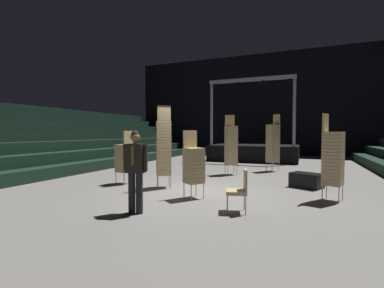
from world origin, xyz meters
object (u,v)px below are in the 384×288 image
object	(u,v)px
chair_stack_mid_centre	(273,143)
chair_stack_mid_right	(124,157)
loose_chair_near_man	(240,188)
stage_riser	(254,151)
chair_stack_mid_left	(333,157)
chair_stack_rear_left	(194,164)
chair_stack_front_left	(164,147)
man_with_tie	(135,166)
equipment_road_case	(306,180)
chair_stack_front_right	(231,145)

from	to	relation	value
chair_stack_mid_centre	chair_stack_mid_right	bearing A→B (deg)	94.07
loose_chair_near_man	stage_riser	bearing A→B (deg)	-8.14
chair_stack_mid_left	chair_stack_mid_right	world-z (taller)	chair_stack_mid_left
chair_stack_mid_centre	loose_chair_near_man	xyz separation A→B (m)	(-0.01, -6.82, -0.75)
chair_stack_rear_left	loose_chair_near_man	world-z (taller)	chair_stack_rear_left
chair_stack_front_left	man_with_tie	bearing A→B (deg)	-107.96
chair_stack_mid_left	loose_chair_near_man	bearing A→B (deg)	-28.02
man_with_tie	chair_stack_front_left	xyz separation A→B (m)	(-0.74, 2.66, 0.27)
man_with_tie	chair_stack_mid_left	bearing A→B (deg)	-150.83
chair_stack_front_left	equipment_road_case	distance (m)	4.63
stage_riser	chair_stack_mid_centre	distance (m)	4.85
chair_stack_front_left	chair_stack_mid_centre	xyz separation A→B (m)	(2.80, 5.08, 0.00)
stage_riser	man_with_tie	xyz separation A→B (m)	(-0.48, -12.27, 0.44)
stage_riser	chair_stack_mid_centre	bearing A→B (deg)	-70.75
equipment_road_case	chair_stack_front_left	bearing A→B (deg)	-157.66
stage_riser	chair_stack_front_left	bearing A→B (deg)	-97.24
equipment_road_case	chair_stack_mid_left	bearing A→B (deg)	-69.85
chair_stack_mid_centre	loose_chair_near_man	world-z (taller)	chair_stack_mid_centre
chair_stack_mid_left	man_with_tie	bearing A→B (deg)	-36.70
chair_stack_front_left	loose_chair_near_man	bearing A→B (deg)	-65.42
chair_stack_mid_right	loose_chair_near_man	distance (m)	4.72
chair_stack_front_right	chair_stack_mid_centre	bearing A→B (deg)	-165.16
chair_stack_mid_centre	equipment_road_case	distance (m)	3.79
chair_stack_mid_right	chair_stack_mid_centre	bearing A→B (deg)	-33.68
chair_stack_front_right	chair_stack_mid_centre	xyz separation A→B (m)	(1.50, 1.64, 0.04)
man_with_tie	chair_stack_front_right	xyz separation A→B (m)	(0.56, 6.10, 0.23)
chair_stack_mid_left	stage_riser	bearing A→B (deg)	-141.01
chair_stack_mid_centre	equipment_road_case	size ratio (longest dim) A/B	2.84
stage_riser	chair_stack_front_right	world-z (taller)	stage_riser
stage_riser	chair_stack_mid_centre	size ratio (longest dim) A/B	2.04
chair_stack_mid_right	equipment_road_case	world-z (taller)	chair_stack_mid_right
stage_riser	loose_chair_near_man	xyz separation A→B (m)	(1.57, -11.35, -0.04)
chair_stack_front_right	equipment_road_case	bearing A→B (deg)	116.28
chair_stack_mid_centre	stage_riser	bearing A→B (deg)	-25.70
chair_stack_front_left	chair_stack_mid_centre	size ratio (longest dim) A/B	1.00
man_with_tie	loose_chair_near_man	bearing A→B (deg)	-161.29
chair_stack_rear_left	equipment_road_case	size ratio (longest dim) A/B	1.99
chair_stack_mid_centre	chair_stack_rear_left	size ratio (longest dim) A/B	1.43
equipment_road_case	chair_stack_front_right	bearing A→B (deg)	149.01
equipment_road_case	man_with_tie	bearing A→B (deg)	-128.09
chair_stack_mid_left	chair_stack_mid_centre	world-z (taller)	chair_stack_mid_centre
chair_stack_front_left	chair_stack_mid_centre	world-z (taller)	same
equipment_road_case	chair_stack_mid_centre	bearing A→B (deg)	112.16
chair_stack_front_left	equipment_road_case	world-z (taller)	chair_stack_front_left
man_with_tie	loose_chair_near_man	world-z (taller)	man_with_tie
stage_riser	chair_stack_front_right	distance (m)	6.21
man_with_tie	chair_stack_mid_centre	distance (m)	8.02
equipment_road_case	stage_riser	bearing A→B (deg)	110.51
chair_stack_front_right	loose_chair_near_man	xyz separation A→B (m)	(1.49, -5.18, -0.70)
man_with_tie	equipment_road_case	bearing A→B (deg)	-133.67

